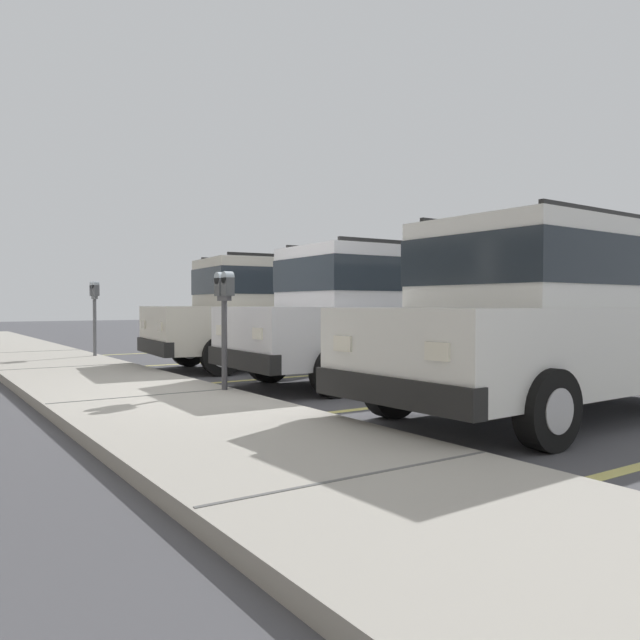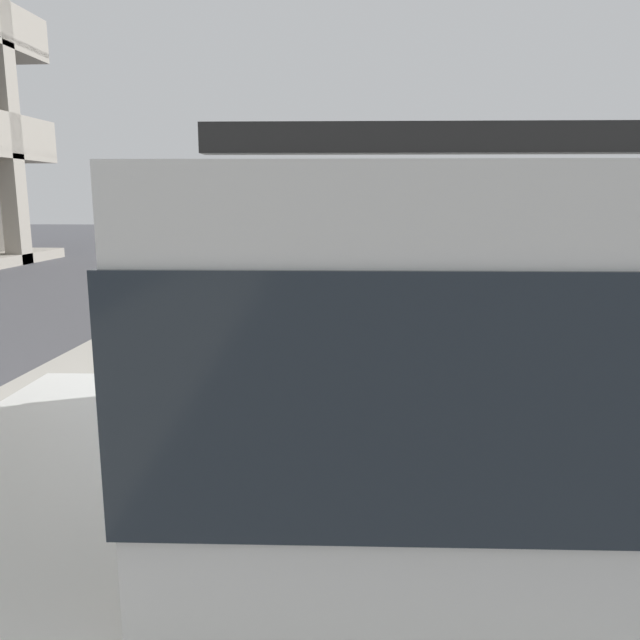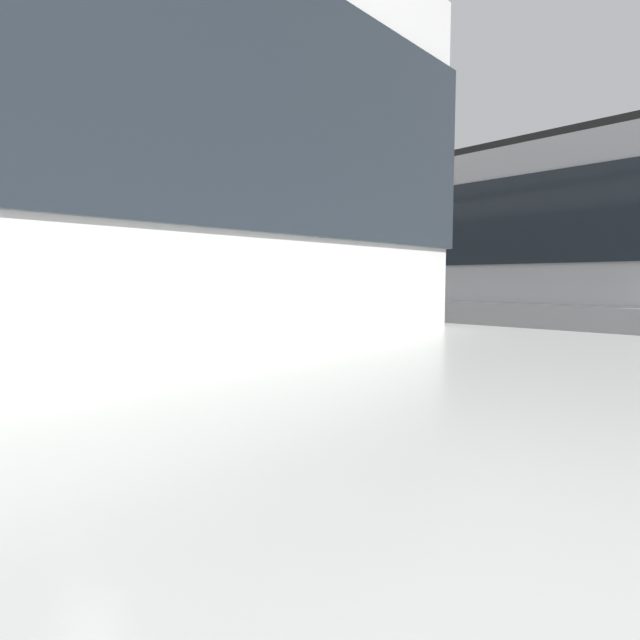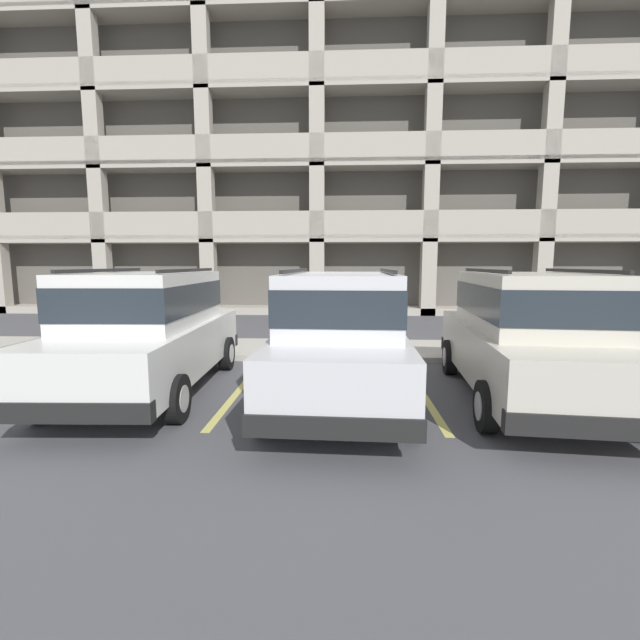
{
  "view_description": "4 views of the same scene",
  "coord_description": "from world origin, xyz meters",
  "px_view_note": "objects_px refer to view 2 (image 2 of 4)",
  "views": [
    {
      "loc": [
        -6.98,
        3.6,
        1.16
      ],
      "look_at": [
        -0.12,
        -0.99,
        0.95
      ],
      "focal_mm": 35.0,
      "sensor_mm": 36.0,
      "label": 1
    },
    {
      "loc": [
        -4.77,
        -1.08,
        1.91
      ],
      "look_at": [
        0.09,
        -0.75,
        0.96
      ],
      "focal_mm": 35.0,
      "sensor_mm": 36.0,
      "label": 2
    },
    {
      "loc": [
        -3.28,
        -4.23,
        1.26
      ],
      "look_at": [
        0.42,
        -0.53,
        0.83
      ],
      "focal_mm": 28.0,
      "sensor_mm": 36.0,
      "label": 3
    },
    {
      "loc": [
        0.18,
        -8.87,
        2.11
      ],
      "look_at": [
        -0.21,
        -0.98,
        1.07
      ],
      "focal_mm": 24.0,
      "sensor_mm": 36.0,
      "label": 4
    }
  ],
  "objects_px": {
    "parking_meter_near": "(179,292)",
    "parking_meter_far": "(280,237)",
    "dark_hatchback": "(455,265)",
    "silver_suv": "(524,304)"
  },
  "relations": [
    {
      "from": "parking_meter_far",
      "to": "silver_suv",
      "type": "bearing_deg",
      "value": -155.16
    },
    {
      "from": "dark_hatchback",
      "to": "parking_meter_far",
      "type": "relative_size",
      "value": 3.27
    },
    {
      "from": "dark_hatchback",
      "to": "parking_meter_far",
      "type": "distance_m",
      "value": 3.98
    },
    {
      "from": "silver_suv",
      "to": "parking_meter_near",
      "type": "distance_m",
      "value": 2.72
    },
    {
      "from": "dark_hatchback",
      "to": "silver_suv",
      "type": "bearing_deg",
      "value": -172.23
    },
    {
      "from": "silver_suv",
      "to": "parking_meter_far",
      "type": "bearing_deg",
      "value": 26.71
    },
    {
      "from": "parking_meter_near",
      "to": "parking_meter_far",
      "type": "distance_m",
      "value": 6.1
    },
    {
      "from": "parking_meter_near",
      "to": "parking_meter_far",
      "type": "relative_size",
      "value": 0.95
    },
    {
      "from": "silver_suv",
      "to": "dark_hatchback",
      "type": "height_order",
      "value": "same"
    },
    {
      "from": "dark_hatchback",
      "to": "parking_meter_near",
      "type": "bearing_deg",
      "value": 145.27
    }
  ]
}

